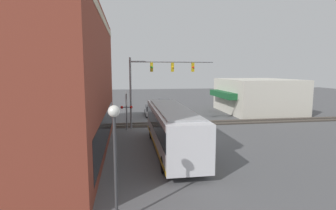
# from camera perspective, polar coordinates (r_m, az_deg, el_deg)

# --- Properties ---
(ground_plane) EXTENTS (120.00, 120.00, 0.00)m
(ground_plane) POSITION_cam_1_polar(r_m,az_deg,el_deg) (23.30, 6.23, -7.04)
(ground_plane) COLOR #565659
(brick_building) EXTENTS (18.14, 9.09, 9.99)m
(brick_building) POSITION_cam_1_polar(r_m,az_deg,el_deg) (19.95, -26.67, 4.30)
(brick_building) COLOR brown
(brick_building) RESTS_ON ground
(shop_building) EXTENTS (10.65, 10.22, 4.64)m
(shop_building) POSITION_cam_1_polar(r_m,az_deg,el_deg) (38.65, 18.75, 1.92)
(shop_building) COLOR beige
(shop_building) RESTS_ON ground
(city_bus) EXTENTS (11.78, 2.59, 3.23)m
(city_bus) POSITION_cam_1_polar(r_m,az_deg,el_deg) (19.04, 0.82, -4.78)
(city_bus) COLOR silver
(city_bus) RESTS_ON ground
(traffic_signal_gantry) EXTENTS (0.42, 8.54, 7.11)m
(traffic_signal_gantry) POSITION_cam_1_polar(r_m,az_deg,el_deg) (26.41, -2.51, 6.40)
(traffic_signal_gantry) COLOR gray
(traffic_signal_gantry) RESTS_ON ground
(crossing_signal) EXTENTS (1.41, 1.18, 3.81)m
(crossing_signal) POSITION_cam_1_polar(r_m,az_deg,el_deg) (25.71, -9.03, -0.49)
(crossing_signal) COLOR gray
(crossing_signal) RESTS_ON ground
(streetlamp) EXTENTS (0.44, 0.44, 4.60)m
(streetlamp) POSITION_cam_1_polar(r_m,az_deg,el_deg) (10.09, -11.44, -10.49)
(streetlamp) COLOR #38383A
(streetlamp) RESTS_ON ground
(rail_track_near) EXTENTS (2.60, 60.00, 0.15)m
(rail_track_near) POSITION_cam_1_polar(r_m,az_deg,el_deg) (28.97, 3.14, -4.05)
(rail_track_near) COLOR #332D28
(rail_track_near) RESTS_ON ground
(parked_car_silver) EXTENTS (4.35, 1.82, 1.37)m
(parked_car_silver) POSITION_cam_1_polar(r_m,az_deg,el_deg) (34.06, -3.49, -1.26)
(parked_car_silver) COLOR #B7B7BC
(parked_car_silver) RESTS_ON ground
(parked_car_black) EXTENTS (4.46, 1.82, 1.40)m
(parked_car_black) POSITION_cam_1_polar(r_m,az_deg,el_deg) (40.99, -0.77, 0.27)
(parked_car_black) COLOR black
(parked_car_black) RESTS_ON ground
(pedestrian_near_bus) EXTENTS (0.34, 0.34, 1.76)m
(pedestrian_near_bus) POSITION_cam_1_polar(r_m,az_deg,el_deg) (18.34, 7.94, -8.18)
(pedestrian_near_bus) COLOR #2D3351
(pedestrian_near_bus) RESTS_ON ground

